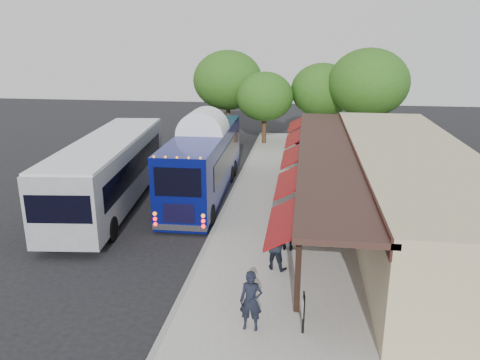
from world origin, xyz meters
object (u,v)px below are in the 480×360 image
at_px(ped_d, 297,151).
at_px(sign_board, 304,308).
at_px(ped_b, 276,245).
at_px(city_bus, 110,169).
at_px(ped_c, 289,229).
at_px(coach_bus, 204,159).
at_px(ped_a, 251,301).

relative_size(ped_d, sign_board, 1.43).
xyz_separation_m(ped_d, sign_board, (0.58, -19.00, -0.04)).
xyz_separation_m(ped_b, sign_board, (1.03, -3.80, -0.13)).
relative_size(city_bus, ped_b, 6.98).
distance_m(city_bus, ped_c, 10.18).
distance_m(coach_bus, ped_a, 12.80).
xyz_separation_m(coach_bus, ped_c, (4.79, -6.71, -0.94)).
xyz_separation_m(ped_a, sign_board, (1.48, 0.00, -0.09)).
bearing_deg(ped_a, sign_board, 1.99).
xyz_separation_m(ped_a, ped_d, (0.90, 19.00, -0.05)).
xyz_separation_m(ped_a, ped_b, (0.45, 3.80, 0.03)).
bearing_deg(ped_a, ped_c, 83.10).
height_order(ped_a, ped_b, ped_b).
height_order(coach_bus, city_bus, coach_bus).
bearing_deg(ped_b, sign_board, 125.50).
height_order(coach_bus, ped_b, coach_bus).
height_order(city_bus, ped_a, city_bus).
relative_size(coach_bus, ped_b, 6.26).
bearing_deg(ped_a, ped_d, 89.26).
bearing_deg(ped_c, ped_a, 79.67).
height_order(ped_b, sign_board, ped_b).
distance_m(ped_c, sign_board, 5.46).
relative_size(ped_a, ped_d, 1.06).
distance_m(ped_b, ped_c, 1.67).
height_order(ped_c, sign_board, ped_c).
bearing_deg(ped_c, coach_bus, -55.90).
xyz_separation_m(city_bus, ped_d, (9.17, 9.13, -0.89)).
bearing_deg(city_bus, coach_bus, 21.57).
bearing_deg(coach_bus, ped_c, -55.72).
bearing_deg(ped_c, ped_d, -91.67).
distance_m(ped_c, ped_d, 13.58).
height_order(ped_b, ped_d, ped_b).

